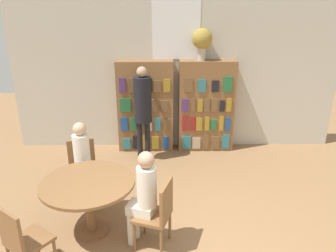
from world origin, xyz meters
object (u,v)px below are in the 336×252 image
bookshelf_left (145,107)px  seated_reader_right (143,194)px  reading_table (88,190)px  seated_reader_left (83,159)px  librarian_standing (143,104)px  chair_far_side (158,212)px  bookshelf_right (206,106)px  chair_left_side (83,166)px  chair_near_camera (22,239)px  flower_vase (202,40)px

bookshelf_left → seated_reader_right: 2.86m
reading_table → seated_reader_left: (-0.23, 0.71, 0.09)m
bookshelf_left → reading_table: bookshelf_left is taller
librarian_standing → bookshelf_left: bearing=88.1°
reading_table → seated_reader_left: bearing=107.8°
chair_far_side → seated_reader_right: bearing=90.0°
bookshelf_right → chair_left_side: bearing=-140.1°
chair_near_camera → librarian_standing: (1.12, 2.86, 0.61)m
reading_table → chair_near_camera: (-0.55, -0.75, -0.12)m
flower_vase → chair_near_camera: size_ratio=0.66×
bookshelf_left → chair_far_side: 2.95m
bookshelf_right → librarian_standing: bookshelf_right is taller
chair_near_camera → seated_reader_left: (0.32, 1.45, 0.21)m
bookshelf_right → flower_vase: bearing=177.9°
seated_reader_right → bookshelf_left: bearing=20.6°
bookshelf_right → seated_reader_left: bookshelf_right is taller
bookshelf_right → chair_far_side: (-0.91, -2.91, -0.40)m
chair_left_side → librarian_standing: 1.62m
bookshelf_left → chair_far_side: (0.29, -2.91, -0.40)m
bookshelf_left → chair_near_camera: (-1.14, -3.36, -0.40)m
reading_table → seated_reader_right: seated_reader_right is taller
chair_far_side → seated_reader_right: size_ratio=0.71×
bookshelf_right → chair_near_camera: bookshelf_right is taller
bookshelf_right → chair_left_side: size_ratio=2.02×
bookshelf_left → librarian_standing: size_ratio=1.01×
bookshelf_right → reading_table: bookshelf_right is taller
chair_near_camera → librarian_standing: bearing=104.9°
bookshelf_right → reading_table: bearing=-124.4°
chair_near_camera → seated_reader_right: 1.37m
bookshelf_right → chair_far_side: 3.07m
reading_table → chair_left_side: bearing=107.8°
chair_far_side → chair_left_side: bearing=63.0°
flower_vase → chair_near_camera: flower_vase is taller
flower_vase → librarian_standing: bearing=-155.1°
reading_table → chair_far_side: (0.88, -0.29, -0.12)m
bookshelf_left → seated_reader_left: (-0.81, -1.91, -0.20)m
bookshelf_left → flower_vase: size_ratio=3.06×
librarian_standing → seated_reader_left: bearing=-119.5°
seated_reader_left → seated_reader_right: 1.32m
chair_near_camera → librarian_standing: librarian_standing is taller
flower_vase → chair_near_camera: 4.37m
reading_table → chair_far_side: chair_far_side is taller
flower_vase → chair_far_side: 3.45m
chair_left_side → reading_table: bearing=90.0°
flower_vase → seated_reader_left: size_ratio=0.47×
flower_vase → seated_reader_right: (-0.96, -2.85, -1.47)m
bookshelf_left → librarian_standing: bookshelf_left is taller
flower_vase → reading_table: bearing=-122.4°
seated_reader_left → chair_near_camera: bearing=59.8°
bookshelf_left → chair_left_side: size_ratio=2.02×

